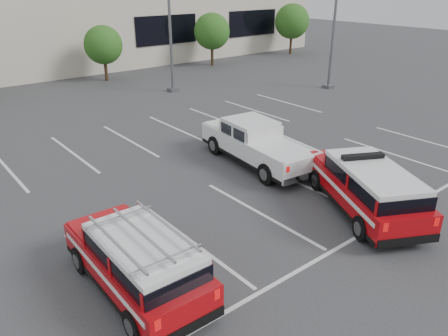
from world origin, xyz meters
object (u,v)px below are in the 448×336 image
object	(u,v)px
light_pole_mid	(169,10)
tree_mid_right	(104,46)
tree_far_right	(292,22)
light_pole_right	(336,9)
fire_chief_suv	(365,190)
white_pickup	(256,147)
ladder_suv	(138,265)
tree_right	(212,32)

from	to	relation	value
light_pole_mid	tree_mid_right	bearing A→B (deg)	107.52
tree_mid_right	tree_far_right	bearing A→B (deg)	0.00
tree_far_right	light_pole_right	xyz separation A→B (m)	(-9.09, -12.05, 2.14)
fire_chief_suv	light_pole_mid	bearing A→B (deg)	104.65
white_pickup	ladder_suv	distance (m)	8.75
tree_right	tree_mid_right	bearing A→B (deg)	-180.00
light_pole_mid	tree_far_right	bearing A→B (deg)	18.48
fire_chief_suv	white_pickup	xyz separation A→B (m)	(0.07, 5.24, -0.06)
tree_far_right	ladder_suv	xyz separation A→B (m)	(-29.99, -22.94, -2.32)
tree_far_right	tree_mid_right	bearing A→B (deg)	-180.00
tree_right	light_pole_right	size ratio (longest dim) A/B	0.43
tree_mid_right	fire_chief_suv	distance (m)	24.23
tree_far_right	light_pole_mid	distance (m)	19.19
white_pickup	light_pole_mid	bearing A→B (deg)	78.18
light_pole_right	tree_far_right	bearing A→B (deg)	52.96
tree_mid_right	tree_far_right	size ratio (longest dim) A/B	0.82
tree_right	white_pickup	xyz separation A→B (m)	(-12.27, -18.81, -2.08)
light_pole_mid	light_pole_right	size ratio (longest dim) A/B	1.00
light_pole_right	fire_chief_suv	distance (m)	18.43
tree_mid_right	ladder_suv	world-z (taller)	tree_mid_right
tree_far_right	ladder_suv	distance (m)	37.83
tree_mid_right	light_pole_mid	xyz separation A→B (m)	(1.91, -6.05, 2.68)
tree_mid_right	ladder_suv	xyz separation A→B (m)	(-9.99, -22.94, -1.78)
tree_far_right	white_pickup	distance (m)	29.25
white_pickup	light_pole_right	bearing A→B (deg)	33.50
tree_mid_right	white_pickup	xyz separation A→B (m)	(-2.27, -18.81, -1.81)
tree_mid_right	fire_chief_suv	world-z (taller)	tree_mid_right
tree_mid_right	tree_far_right	world-z (taller)	tree_far_right
fire_chief_suv	white_pickup	world-z (taller)	fire_chief_suv
fire_chief_suv	ladder_suv	distance (m)	7.72
fire_chief_suv	tree_far_right	bearing A→B (deg)	75.06
tree_mid_right	tree_right	bearing A→B (deg)	0.00
tree_right	light_pole_mid	world-z (taller)	light_pole_mid
tree_right	ladder_suv	world-z (taller)	tree_right
tree_right	tree_far_right	xyz separation A→B (m)	(10.00, 0.00, 0.27)
light_pole_mid	fire_chief_suv	xyz separation A→B (m)	(-4.26, -18.01, -4.44)
white_pickup	fire_chief_suv	bearing A→B (deg)	-84.49
tree_mid_right	white_pickup	distance (m)	19.04
fire_chief_suv	tree_right	bearing A→B (deg)	90.78
tree_right	tree_far_right	bearing A→B (deg)	0.00
light_pole_mid	ladder_suv	distance (m)	21.14
light_pole_mid	ladder_suv	world-z (taller)	light_pole_mid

